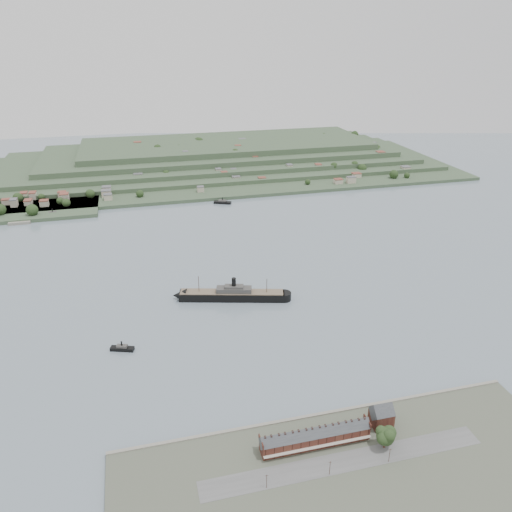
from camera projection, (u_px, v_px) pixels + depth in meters
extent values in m
plane|color=slate|center=(252.00, 289.00, 397.47)|extent=(1400.00, 1400.00, 0.00)
cube|color=#4C5142|center=(350.00, 473.00, 231.20)|extent=(220.00, 80.00, 2.00)
cube|color=gray|center=(320.00, 415.00, 265.48)|extent=(220.00, 2.00, 2.60)
cube|color=#595959|center=(345.00, 462.00, 236.06)|extent=(140.00, 12.00, 0.10)
cube|color=#441F18|center=(315.00, 439.00, 244.73)|extent=(55.00, 8.00, 7.00)
cube|color=#373A3F|center=(315.00, 433.00, 243.28)|extent=(55.60, 8.15, 8.15)
cube|color=#BBB3A5|center=(319.00, 447.00, 240.70)|extent=(55.00, 1.60, 0.25)
cube|color=#441F18|center=(261.00, 442.00, 236.66)|extent=(0.50, 8.40, 3.00)
cube|color=#441F18|center=(367.00, 422.00, 249.08)|extent=(0.50, 8.40, 3.00)
cube|color=black|center=(272.00, 438.00, 237.32)|extent=(0.90, 1.40, 3.20)
cube|color=black|center=(283.00, 436.00, 238.56)|extent=(0.90, 1.40, 3.20)
cube|color=black|center=(310.00, 431.00, 241.67)|extent=(0.90, 1.40, 3.20)
cube|color=black|center=(321.00, 428.00, 242.91)|extent=(0.90, 1.40, 3.20)
cube|color=black|center=(347.00, 423.00, 246.02)|extent=(0.90, 1.40, 3.20)
cube|color=black|center=(357.00, 421.00, 247.26)|extent=(0.90, 1.40, 3.20)
cube|color=#441F18|center=(381.00, 418.00, 256.31)|extent=(10.00, 10.00, 9.00)
cube|color=#373A3F|center=(382.00, 411.00, 254.45)|extent=(10.40, 10.18, 10.18)
cube|color=#385136|center=(192.00, 173.00, 714.24)|extent=(760.00, 260.00, 4.00)
cube|color=#385136|center=(203.00, 165.00, 738.95)|extent=(680.00, 220.00, 5.00)
cube|color=#385136|center=(211.00, 158.00, 753.30)|extent=(600.00, 200.00, 6.00)
cube|color=#385136|center=(219.00, 151.00, 767.24)|extent=(520.00, 180.00, 7.00)
cube|color=#385136|center=(226.00, 144.00, 780.76)|extent=(440.00, 160.00, 8.00)
cube|color=#385136|center=(31.00, 208.00, 572.03)|extent=(150.00, 90.00, 4.00)
cube|color=gray|center=(20.00, 222.00, 534.09)|extent=(22.00, 14.00, 2.80)
cube|color=black|center=(232.00, 296.00, 381.27)|extent=(80.14, 31.19, 6.23)
cone|color=black|center=(180.00, 295.00, 381.75)|extent=(13.10, 13.10, 10.68)
cylinder|color=black|center=(284.00, 296.00, 380.80)|extent=(10.68, 10.68, 6.23)
cube|color=brown|center=(232.00, 292.00, 379.88)|extent=(78.18, 29.86, 0.53)
cube|color=#403F3C|center=(234.00, 290.00, 379.05)|extent=(27.87, 14.69, 3.56)
cube|color=#403F3C|center=(234.00, 287.00, 378.05)|extent=(15.38, 9.73, 2.23)
cylinder|color=black|center=(234.00, 283.00, 376.66)|extent=(3.20, 3.20, 8.01)
cylinder|color=#3E281D|center=(199.00, 285.00, 377.71)|extent=(0.45, 0.45, 14.24)
cylinder|color=#3E281D|center=(267.00, 286.00, 377.46)|extent=(0.45, 0.45, 12.46)
cube|color=black|center=(122.00, 349.00, 321.16)|extent=(15.66, 8.83, 2.43)
cube|color=#403F3C|center=(122.00, 346.00, 320.40)|extent=(7.52, 5.31, 1.82)
cylinder|color=black|center=(122.00, 344.00, 319.57)|extent=(1.01, 1.01, 3.54)
cube|color=black|center=(53.00, 214.00, 556.21)|extent=(19.75, 6.64, 2.59)
cube|color=#403F3C|center=(53.00, 212.00, 555.41)|extent=(9.01, 4.87, 1.94)
cylinder|color=black|center=(52.00, 211.00, 554.52)|extent=(1.08, 1.08, 3.78)
cube|color=black|center=(223.00, 203.00, 593.24)|extent=(20.96, 13.50, 2.72)
cube|color=#403F3C|center=(222.00, 201.00, 592.40)|extent=(10.24, 7.89, 2.04)
cylinder|color=black|center=(222.00, 199.00, 591.46)|extent=(1.13, 1.13, 3.97)
cylinder|color=#3E281D|center=(384.00, 443.00, 243.28)|extent=(1.19, 1.19, 4.95)
sphere|color=black|center=(385.00, 436.00, 241.44)|extent=(8.92, 8.92, 8.92)
sphere|color=black|center=(389.00, 433.00, 242.46)|extent=(6.93, 6.93, 6.93)
sphere|color=black|center=(383.00, 439.00, 239.48)|extent=(6.34, 6.34, 6.34)
sphere|color=black|center=(389.00, 436.00, 238.60)|extent=(5.94, 5.94, 5.94)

